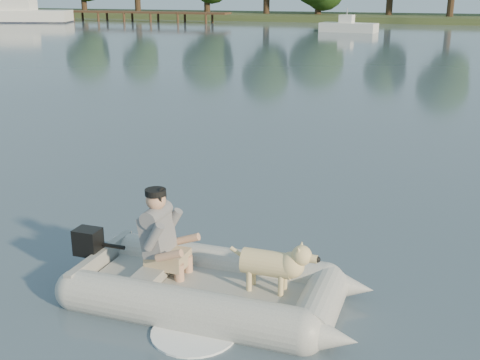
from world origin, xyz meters
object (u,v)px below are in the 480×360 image
(dinghy, at_px, (212,255))
(dog, at_px, (267,267))
(man, at_px, (159,231))
(cabin_cruiser, at_px, (26,10))
(dock, at_px, (146,17))
(motorboat, at_px, (349,21))

(dinghy, height_order, dog, dinghy)
(dinghy, bearing_deg, man, 175.76)
(dog, height_order, cabin_cruiser, cabin_cruiser)
(dock, bearing_deg, cabin_cruiser, -156.09)
(cabin_cruiser, bearing_deg, man, -67.72)
(dog, bearing_deg, dinghy, -175.43)
(dinghy, xyz_separation_m, dog, (0.64, 0.04, -0.07))
(dinghy, bearing_deg, dock, 118.65)
(dock, xyz_separation_m, dog, (27.55, -51.79, -0.00))
(dog, relative_size, cabin_cruiser, 0.10)
(man, bearing_deg, dog, -0.00)
(man, bearing_deg, cabin_cruiser, 129.52)
(man, relative_size, motorboat, 0.23)
(dinghy, xyz_separation_m, motorboat, (-4.92, 43.89, 0.30))
(dock, xyz_separation_m, man, (26.21, -51.76, 0.25))
(motorboat, bearing_deg, dog, -73.35)
(dog, bearing_deg, cabin_cruiser, 130.50)
(dock, relative_size, motorboat, 3.87)
(cabin_cruiser, relative_size, motorboat, 1.96)
(dinghy, height_order, cabin_cruiser, cabin_cruiser)
(man, xyz_separation_m, motorboat, (-4.22, 43.82, 0.12))
(cabin_cruiser, bearing_deg, dog, -66.74)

